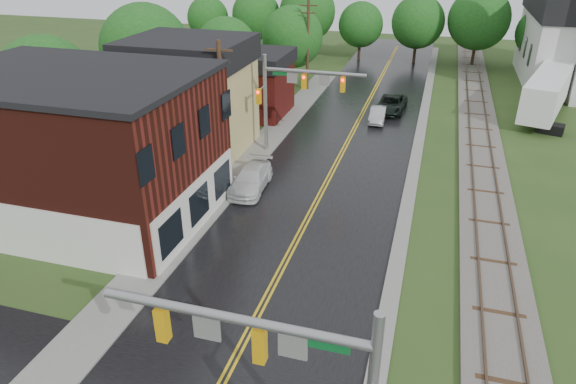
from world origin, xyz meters
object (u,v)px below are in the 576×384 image
at_px(suv_dark, 391,104).
at_px(traffic_signal_near, 288,367).
at_px(utility_pole_b, 222,108).
at_px(pickup_white, 251,179).
at_px(sedan_silver, 378,115).
at_px(tree_left_e, 293,39).
at_px(utility_pole_c, 308,44).
at_px(tree_left_a, 48,87).
at_px(brick_building, 79,147).
at_px(tree_left_b, 147,52).
at_px(tree_left_c, 227,50).
at_px(traffic_signal_far, 294,88).
at_px(semi_trailer, 548,92).

bearing_deg(suv_dark, traffic_signal_near, -84.85).
bearing_deg(utility_pole_b, pickup_white, -32.51).
bearing_deg(sedan_silver, tree_left_e, 134.31).
distance_m(tree_left_e, sedan_silver, 14.99).
height_order(utility_pole_c, tree_left_e, utility_pole_c).
height_order(traffic_signal_near, utility_pole_b, utility_pole_b).
distance_m(tree_left_a, pickup_white, 16.08).
distance_m(brick_building, tree_left_b, 17.80).
relative_size(brick_building, utility_pole_c, 1.59).
height_order(tree_left_e, sedan_silver, tree_left_e).
xyz_separation_m(tree_left_e, suv_dark, (11.25, -6.84, -4.09)).
bearing_deg(suv_dark, brick_building, -118.26).
height_order(tree_left_a, tree_left_c, tree_left_a).
distance_m(traffic_signal_near, suv_dark, 37.32).
relative_size(brick_building, utility_pole_b, 1.59).
height_order(traffic_signal_far, tree_left_e, tree_left_e).
bearing_deg(suv_dark, traffic_signal_far, -112.48).
bearing_deg(tree_left_a, tree_left_b, 78.69).
bearing_deg(suv_dark, sedan_silver, -101.38).
height_order(sedan_silver, semi_trailer, semi_trailer).
xyz_separation_m(tree_left_a, semi_trailer, (35.46, 19.70, -2.84)).
bearing_deg(utility_pole_c, traffic_signal_near, -76.26).
xyz_separation_m(suv_dark, sedan_silver, (-0.81, -3.05, -0.11)).
xyz_separation_m(tree_left_a, tree_left_b, (2.00, 10.00, 0.60)).
distance_m(brick_building, suv_dark, 28.50).
height_order(brick_building, semi_trailer, brick_building).
bearing_deg(utility_pole_c, brick_building, -101.09).
distance_m(utility_pole_c, tree_left_c, 8.16).
xyz_separation_m(traffic_signal_near, tree_left_c, (-17.32, 37.90, -0.46)).
relative_size(suv_dark, sedan_silver, 1.39).
bearing_deg(tree_left_c, suv_dark, -2.96).
bearing_deg(sedan_silver, utility_pole_c, 134.16).
bearing_deg(utility_pole_c, sedan_silver, -43.60).
bearing_deg(utility_pole_b, semi_trailer, 41.16).
height_order(brick_building, tree_left_c, brick_building).
distance_m(sedan_silver, semi_trailer, 15.19).
bearing_deg(tree_left_c, utility_pole_b, -68.51).
bearing_deg(pickup_white, brick_building, -149.29).
distance_m(pickup_white, semi_trailer, 29.16).
height_order(suv_dark, pickup_white, suv_dark).
xyz_separation_m(traffic_signal_near, semi_trailer, (12.14, 39.60, -2.69)).
distance_m(tree_left_a, tree_left_b, 10.22).
xyz_separation_m(traffic_signal_far, sedan_silver, (5.06, 9.01, -4.36)).
relative_size(tree_left_b, tree_left_e, 1.19).
xyz_separation_m(tree_left_b, tree_left_c, (4.00, 8.00, -1.21)).
height_order(tree_left_b, suv_dark, tree_left_b).
height_order(traffic_signal_near, sedan_silver, traffic_signal_near).
relative_size(suv_dark, semi_trailer, 0.42).
relative_size(brick_building, pickup_white, 2.93).
xyz_separation_m(utility_pole_b, pickup_white, (2.35, -1.50, -4.01)).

